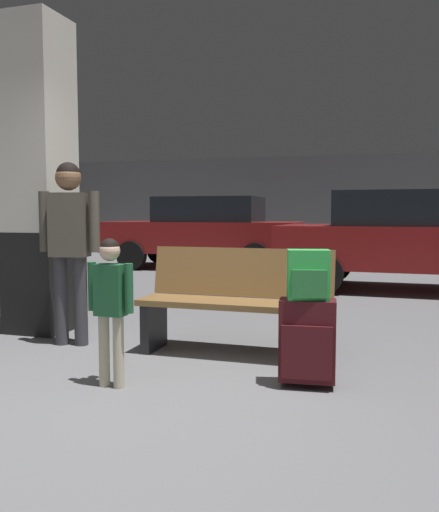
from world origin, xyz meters
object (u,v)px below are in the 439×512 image
at_px(bench, 236,302).
at_px(suitcase, 307,341).
at_px(parked_car_far, 205,230).
at_px(structural_pillar, 39,178).
at_px(parked_car_near, 414,238).
at_px(adult, 69,233).
at_px(backpack_bright, 308,275).
at_px(child, 110,296).

height_order(bench, suitcase, bench).
height_order(suitcase, parked_car_far, parked_car_far).
height_order(structural_pillar, parked_car_near, structural_pillar).
height_order(bench, parked_car_near, parked_car_near).
xyz_separation_m(bench, adult, (-1.50, -0.15, 0.57)).
distance_m(backpack_bright, child, 1.35).
xyz_separation_m(adult, parked_car_near, (3.08, 4.48, -0.20)).
bearing_deg(backpack_bright, parked_car_near, 80.05).
xyz_separation_m(structural_pillar, parked_car_far, (-0.40, 6.26, -0.72)).
distance_m(bench, parked_car_far, 7.02).
height_order(structural_pillar, parked_car_far, structural_pillar).
height_order(backpack_bright, parked_car_far, parked_car_far).
height_order(parked_car_near, parked_car_far, same).
relative_size(parked_car_near, parked_car_far, 0.99).
bearing_deg(parked_car_far, structural_pillar, -86.30).
xyz_separation_m(bench, child, (-0.58, -1.10, 0.19)).
bearing_deg(suitcase, parked_car_near, 80.04).
relative_size(backpack_bright, adult, 0.21).
height_order(child, parked_car_near, parked_car_near).
xyz_separation_m(bench, parked_car_near, (1.59, 4.33, 0.36)).
relative_size(bench, parked_car_far, 0.38).
xyz_separation_m(structural_pillar, backpack_bright, (2.82, -0.98, -0.76)).
bearing_deg(parked_car_far, backpack_bright, -66.03).
bearing_deg(bench, child, -117.67).
bearing_deg(backpack_bright, structural_pillar, 160.72).
xyz_separation_m(suitcase, child, (-1.28, -0.40, 0.31)).
xyz_separation_m(structural_pillar, adult, (0.61, -0.44, -0.52)).
relative_size(structural_pillar, adult, 1.88).
xyz_separation_m(suitcase, adult, (-2.20, 0.55, 0.69)).
relative_size(suitcase, parked_car_far, 0.15).
relative_size(structural_pillar, bench, 1.93).
height_order(suitcase, adult, adult).
bearing_deg(parked_car_near, structural_pillar, -132.46).
relative_size(bench, suitcase, 2.65).
bearing_deg(backpack_bright, parked_car_far, 113.97).
height_order(suitcase, parked_car_near, parked_car_near).
xyz_separation_m(child, parked_car_near, (2.16, 5.43, 0.18)).
relative_size(bench, child, 1.57).
bearing_deg(backpack_bright, bench, 135.21).
xyz_separation_m(parked_car_near, parked_car_far, (-4.10, 2.22, 0.00)).
distance_m(suitcase, child, 1.38).
bearing_deg(child, suitcase, 17.38).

